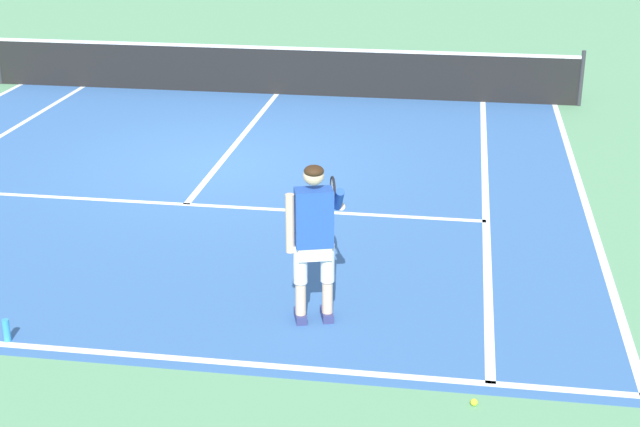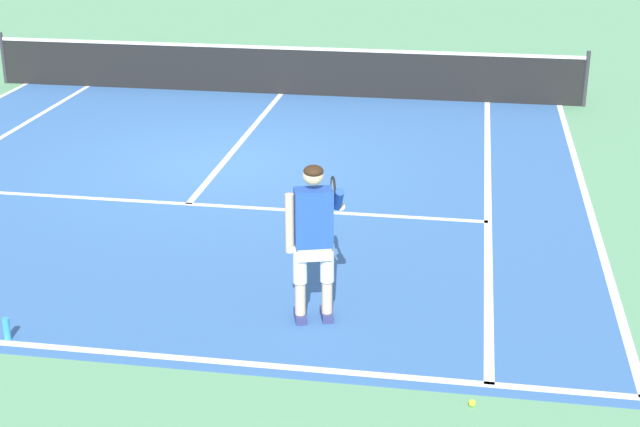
% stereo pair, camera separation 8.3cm
% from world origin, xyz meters
% --- Properties ---
extents(ground_plane, '(80.00, 80.00, 0.00)m').
position_xyz_m(ground_plane, '(0.00, 0.00, 0.00)').
color(ground_plane, '#609E70').
extents(court_inner_surface, '(10.98, 10.90, 0.00)m').
position_xyz_m(court_inner_surface, '(0.00, -0.70, 0.00)').
color(court_inner_surface, '#3866A8').
rests_on(court_inner_surface, ground).
extents(line_baseline, '(10.98, 0.10, 0.01)m').
position_xyz_m(line_baseline, '(0.00, -5.95, 0.00)').
color(line_baseline, white).
rests_on(line_baseline, ground).
extents(line_service, '(8.23, 0.10, 0.01)m').
position_xyz_m(line_service, '(0.00, -1.85, 0.00)').
color(line_service, white).
rests_on(line_service, ground).
extents(line_centre_service, '(0.10, 6.40, 0.01)m').
position_xyz_m(line_centre_service, '(0.00, 1.35, 0.00)').
color(line_centre_service, white).
rests_on(line_centre_service, ground).
extents(line_singles_right, '(0.10, 10.50, 0.01)m').
position_xyz_m(line_singles_right, '(4.12, -0.70, 0.00)').
color(line_singles_right, white).
rests_on(line_singles_right, ground).
extents(line_doubles_right, '(0.10, 10.50, 0.01)m').
position_xyz_m(line_doubles_right, '(5.49, -0.70, 0.00)').
color(line_doubles_right, white).
rests_on(line_doubles_right, ground).
extents(tennis_net, '(11.96, 0.08, 1.07)m').
position_xyz_m(tennis_net, '(0.00, 4.55, 0.50)').
color(tennis_net, '#333338').
rests_on(tennis_net, ground).
extents(tennis_player, '(0.58, 1.22, 1.71)m').
position_xyz_m(tennis_player, '(2.31, -4.94, 0.99)').
color(tennis_player, navy).
rests_on(tennis_player, ground).
extents(tennis_ball_near_feet, '(0.07, 0.07, 0.07)m').
position_xyz_m(tennis_ball_near_feet, '(3.96, -6.33, 0.03)').
color(tennis_ball_near_feet, '#CCE02D').
rests_on(tennis_ball_near_feet, ground).
extents(water_bottle, '(0.07, 0.07, 0.24)m').
position_xyz_m(water_bottle, '(-0.66, -5.87, 0.12)').
color(water_bottle, '#3393D6').
rests_on(water_bottle, ground).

